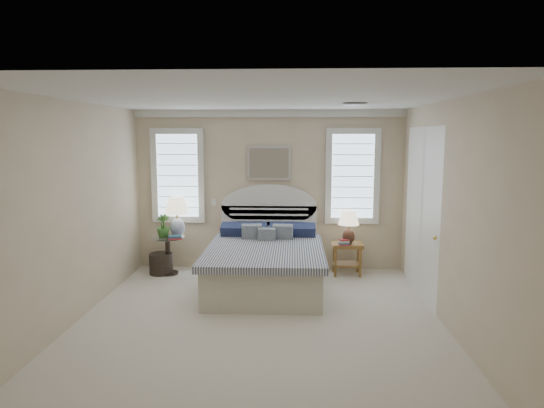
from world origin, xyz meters
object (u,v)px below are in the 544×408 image
Objects in this scene: bed at (266,262)px; side_table_left at (168,251)px; lamp_left at (177,212)px; lamp_right at (349,224)px; nightstand_right at (347,252)px; floor_pot at (161,264)px.

bed is 3.61× the size of side_table_left.
lamp_left is at bearing 156.19° from bed.
lamp_right is at bearing 25.99° from bed.
side_table_left is (-1.65, 0.59, 0.00)m from bed.
lamp_left is 2.81m from lamp_right.
nightstand_right is 1.39× the size of floor_pot.
nightstand_right is 2.87m from lamp_left.
lamp_left reaches higher than nightstand_right.
bed reaches higher than floor_pot.
bed is 4.29× the size of nightstand_right.
bed is 1.76m from lamp_left.
bed is at bearing -19.74° from side_table_left.
side_table_left reaches higher than floor_pot.
lamp_right reaches higher than nightstand_right.
bed is 1.75m from side_table_left.
lamp_right is (2.96, 0.05, 0.48)m from side_table_left.
bed is 3.48× the size of lamp_left.
nightstand_right is at bearing 0.64° from lamp_left.
bed is 4.13× the size of lamp_right.
floor_pot is 0.69× the size of lamp_right.
bed reaches higher than lamp_left.
side_table_left is 1.19× the size of nightstand_right.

